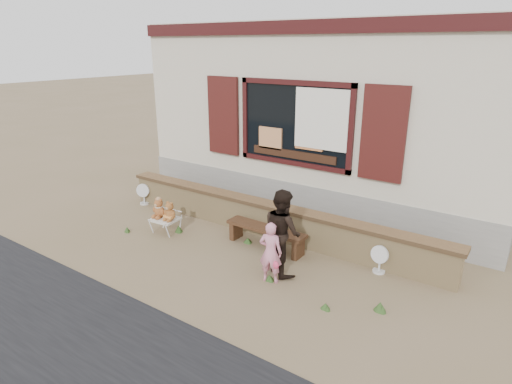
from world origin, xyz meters
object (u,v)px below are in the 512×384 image
Objects in this scene: teddy_bear_right at (170,211)px; folding_chair at (165,220)px; bench at (266,233)px; teddy_bear_left at (159,207)px; child at (271,252)px; adult at (282,232)px.

folding_chair is at bearing 180.00° from teddy_bear_right.
bench is at bearing 11.40° from folding_chair.
bench is 3.01× the size of folding_chair.
teddy_bear_left is at bearing -163.73° from bench.
child reaches higher than teddy_bear_left.
folding_chair is 2.73m from adult.
adult is (0.69, -0.58, 0.41)m from bench.
child is (0.71, -0.95, 0.21)m from bench.
teddy_bear_left is 1.06× the size of teddy_bear_right.
bench is at bearing -68.16° from child.
child reaches higher than folding_chair.
folding_chair is 0.26m from teddy_bear_right.
teddy_bear_right is 2.56m from adult.
teddy_bear_right reaches higher than folding_chair.
teddy_bear_right is (0.28, 0.02, -0.01)m from teddy_bear_left.
adult is at bearing -102.51° from child.
child is at bearing -11.85° from teddy_bear_left.
adult is (2.69, -0.01, 0.43)m from folding_chair.
teddy_bear_left is at bearing 30.67° from adult.
adult is at bearing -4.68° from folding_chair.
bench reaches higher than folding_chair.
teddy_bear_left is 2.84m from adult.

